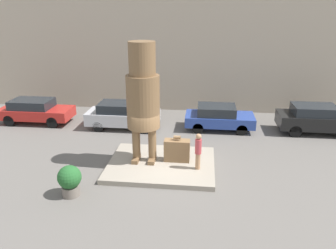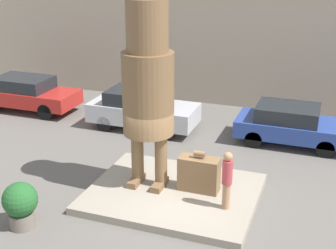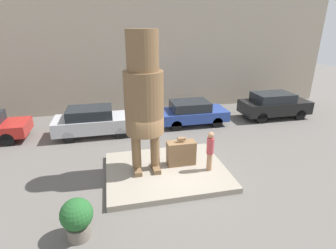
{
  "view_description": "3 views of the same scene",
  "coord_description": "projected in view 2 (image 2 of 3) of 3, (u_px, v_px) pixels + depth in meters",
  "views": [
    {
      "loc": [
        1.81,
        -13.33,
        6.93
      ],
      "look_at": [
        0.33,
        -0.23,
        2.15
      ],
      "focal_mm": 35.0,
      "sensor_mm": 36.0,
      "label": 1
    },
    {
      "loc": [
        3.95,
        -11.32,
        6.83
      ],
      "look_at": [
        -0.06,
        -0.28,
        2.35
      ],
      "focal_mm": 50.0,
      "sensor_mm": 36.0,
      "label": 2
    },
    {
      "loc": [
        -1.98,
        -9.09,
        5.72
      ],
      "look_at": [
        0.06,
        -0.03,
        2.16
      ],
      "focal_mm": 28.0,
      "sensor_mm": 36.0,
      "label": 3
    }
  ],
  "objects": [
    {
      "name": "statue_figure",
      "position": [
        148.0,
        82.0,
        12.83
      ],
      "size": [
        1.45,
        1.45,
        5.37
      ],
      "color": "brown",
      "rests_on": "pedestal"
    },
    {
      "name": "pedestal",
      "position": [
        173.0,
        193.0,
        13.6
      ],
      "size": [
        4.79,
        3.88,
        0.22
      ],
      "color": "gray",
      "rests_on": "ground_plane"
    },
    {
      "name": "parked_car_silver",
      "position": [
        142.0,
        109.0,
        18.5
      ],
      "size": [
        4.27,
        1.81,
        1.57
      ],
      "color": "#B7B7BC",
      "rests_on": "ground_plane"
    },
    {
      "name": "tourist",
      "position": [
        227.0,
        178.0,
        12.31
      ],
      "size": [
        0.28,
        0.28,
        1.65
      ],
      "color": "#A87A56",
      "rests_on": "pedestal"
    },
    {
      "name": "ground_plane",
      "position": [
        173.0,
        197.0,
        13.64
      ],
      "size": [
        60.0,
        60.0,
        0.0
      ],
      "primitive_type": "plane",
      "color": "#605B56"
    },
    {
      "name": "giant_suitcase",
      "position": [
        199.0,
        174.0,
        13.4
      ],
      "size": [
        1.17,
        0.52,
        1.23
      ],
      "color": "brown",
      "rests_on": "pedestal"
    },
    {
      "name": "parked_car_red",
      "position": [
        27.0,
        93.0,
        20.59
      ],
      "size": [
        4.44,
        1.82,
        1.49
      ],
      "color": "#B2231E",
      "rests_on": "ground_plane"
    },
    {
      "name": "planter_pot",
      "position": [
        20.0,
        203.0,
        11.95
      ],
      "size": [
        0.91,
        0.91,
        1.25
      ],
      "color": "#70665B",
      "rests_on": "ground_plane"
    },
    {
      "name": "building_backdrop",
      "position": [
        243.0,
        19.0,
        20.21
      ],
      "size": [
        28.0,
        0.6,
        7.76
      ],
      "color": "tan",
      "rests_on": "ground_plane"
    },
    {
      "name": "parked_car_blue",
      "position": [
        291.0,
        124.0,
        17.07
      ],
      "size": [
        4.01,
        1.86,
        1.45
      ],
      "color": "#284293",
      "rests_on": "ground_plane"
    }
  ]
}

